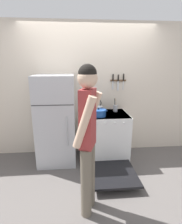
% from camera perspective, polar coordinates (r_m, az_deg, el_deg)
% --- Properties ---
extents(ground_plane, '(14.00, 14.00, 0.00)m').
position_cam_1_polar(ground_plane, '(3.85, -0.59, -12.20)').
color(ground_plane, '#5B5654').
extents(wall_back, '(10.00, 0.06, 2.55)m').
position_cam_1_polar(wall_back, '(3.48, -0.68, 7.00)').
color(wall_back, beige).
rests_on(wall_back, ground_plane).
extents(refrigerator, '(0.68, 0.71, 1.61)m').
position_cam_1_polar(refrigerator, '(3.23, -11.32, -2.55)').
color(refrigerator, '#B7BABF').
rests_on(refrigerator, ground_plane).
extents(stove_range, '(0.77, 1.41, 0.90)m').
position_cam_1_polar(stove_range, '(3.35, 5.09, -8.18)').
color(stove_range, white).
rests_on(stove_range, ground_plane).
extents(dutch_oven_pot, '(0.31, 0.27, 0.15)m').
position_cam_1_polar(dutch_oven_pot, '(3.06, 2.45, -0.22)').
color(dutch_oven_pot, '#1E4C9E').
rests_on(dutch_oven_pot, stove_range).
extents(tea_kettle, '(0.26, 0.21, 0.25)m').
position_cam_1_polar(tea_kettle, '(3.32, 2.06, 1.26)').
color(tea_kettle, silver).
rests_on(tea_kettle, stove_range).
extents(utensil_jar, '(0.08, 0.08, 0.27)m').
position_cam_1_polar(utensil_jar, '(3.39, 7.97, 1.35)').
color(utensil_jar, '#B7BABF').
rests_on(utensil_jar, stove_range).
extents(person, '(0.37, 0.43, 1.79)m').
position_cam_1_polar(person, '(1.98, -1.04, -7.34)').
color(person, '#6B6051').
rests_on(person, ground_plane).
extents(wall_knife_strip, '(0.31, 0.03, 0.33)m').
position_cam_1_polar(wall_knife_strip, '(3.50, 8.84, 10.26)').
color(wall_knife_strip, brown).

